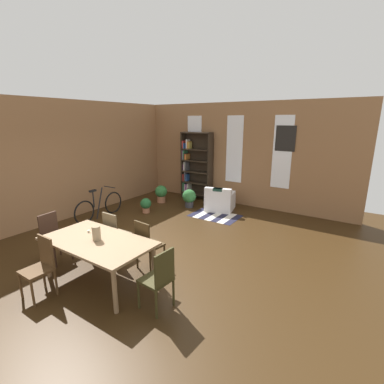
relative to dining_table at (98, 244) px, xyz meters
name	(u,v)px	position (x,y,z in m)	size (l,w,h in m)	color
ground_plane	(141,255)	(-0.07, 1.06, -0.68)	(11.44, 11.44, 0.00)	#34210F
back_wall_brick	(235,154)	(-0.07, 5.52, 0.94)	(7.47, 0.12, 3.23)	#926540
left_wall_brick	(42,164)	(-3.37, 1.06, 0.94)	(0.12, 9.80, 3.23)	#926540
window_pane_0	(195,147)	(-1.58, 5.45, 1.10)	(0.55, 0.02, 2.10)	white
window_pane_1	(234,150)	(-0.07, 5.45, 1.10)	(0.55, 0.02, 2.10)	white
window_pane_2	(282,152)	(1.44, 5.45, 1.10)	(0.55, 0.02, 2.10)	white
dining_table	(98,244)	(0.00, 0.00, 0.00)	(1.92, 1.04, 0.76)	olive
vase_on_table	(96,233)	(0.00, 0.00, 0.20)	(0.14, 0.14, 0.24)	#998466
tealight_candle_0	(89,231)	(-0.39, 0.13, 0.10)	(0.04, 0.04, 0.04)	silver
dining_chair_head_left	(53,236)	(-1.33, -0.01, -0.17)	(0.43, 0.43, 0.95)	#3B261A
dining_chair_near_left	(41,265)	(-0.43, -0.75, -0.17)	(0.40, 0.40, 0.95)	#4F351C
dining_chair_far_right	(147,243)	(0.42, 0.75, -0.17)	(0.44, 0.44, 0.95)	#352612
dining_chair_far_left	(115,233)	(-0.43, 0.75, -0.17)	(0.40, 0.40, 0.95)	brown
dining_chair_head_right	(159,278)	(1.33, -0.01, -0.17)	(0.43, 0.43, 0.95)	#322D14
bookshelf_tall	(195,166)	(-1.46, 5.27, 0.48)	(1.12, 0.33, 2.30)	#2D2319
armchair_white	(220,201)	(-0.08, 4.57, -0.40)	(0.96, 0.96, 0.75)	silver
bicycle_second	(99,206)	(-2.61, 2.09, -0.35)	(0.44, 1.69, 0.91)	black
potted_plant_by_shelf	(161,193)	(-2.12, 4.22, -0.36)	(0.40, 0.40, 0.58)	#9E6042
potted_plant_corner	(146,205)	(-1.81, 3.13, -0.44)	(0.33, 0.33, 0.44)	#9E6042
potted_plant_window	(189,197)	(-1.03, 4.29, -0.36)	(0.43, 0.43, 0.57)	#333338
striped_rug	(215,216)	(0.06, 4.00, -0.68)	(1.39, 0.92, 0.01)	#1E1E33
framed_picture	(286,138)	(1.50, 5.45, 1.50)	(0.56, 0.03, 0.72)	black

